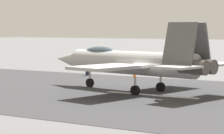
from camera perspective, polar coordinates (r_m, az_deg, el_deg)
ground_plane at (r=40.87m, az=3.82°, el=-3.05°), size 400.00×400.00×0.00m
runway_strip at (r=40.86m, az=3.84°, el=-3.04°), size 240.00×26.00×0.02m
fighter_jet at (r=42.80m, az=2.07°, el=0.55°), size 17.34×13.64×5.63m
crew_person at (r=57.61m, az=-2.71°, el=-0.08°), size 0.36×0.69×1.72m
marker_cone_mid at (r=55.30m, az=2.48°, el=-0.86°), size 0.44×0.44×0.55m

